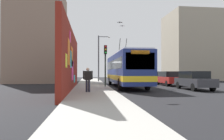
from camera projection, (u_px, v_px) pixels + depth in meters
ground_plane at (108, 87)px, 20.95m from camera, size 80.00×80.00×0.00m
sidewalk_slab at (92, 87)px, 20.77m from camera, size 48.00×3.20×0.15m
graffiti_wall at (71, 61)px, 16.83m from camera, size 14.46×0.32×4.80m
building_far_left at (40, 36)px, 31.64m from camera, size 10.87×7.03×13.76m
building_far_right at (191, 47)px, 39.10m from camera, size 8.34×8.38×12.35m
city_bus at (125, 69)px, 21.34m from camera, size 12.23×2.58×5.11m
parked_car_dark_gray at (194, 80)px, 17.89m from camera, size 4.19×1.79×1.58m
parked_car_red at (169, 78)px, 23.49m from camera, size 4.51×1.79×1.58m
parked_car_navy at (153, 77)px, 29.09m from camera, size 4.43×1.77×1.58m
parked_car_white at (142, 76)px, 34.85m from camera, size 4.09×1.79×1.58m
pedestrian_near_wall at (88, 78)px, 14.38m from camera, size 0.22×0.67×1.66m
traffic_light at (105, 58)px, 19.84m from camera, size 0.49×0.28×3.90m
street_lamp at (100, 55)px, 30.47m from camera, size 0.44×1.78×6.63m
flying_pigeons at (113, 16)px, 20.86m from camera, size 7.87×4.25×0.97m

